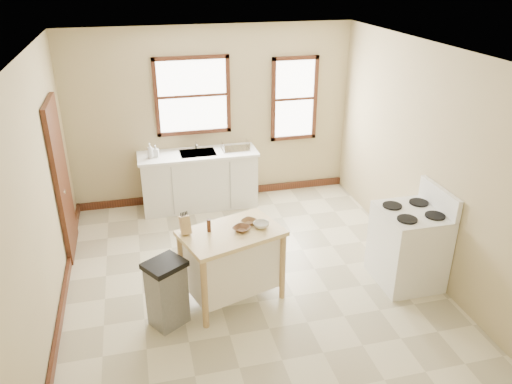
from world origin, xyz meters
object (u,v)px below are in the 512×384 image
at_px(pepper_grinder, 209,226).
at_px(gas_stove, 409,237).
at_px(soap_bottle_b, 156,151).
at_px(kitchen_island, 232,265).
at_px(bowl_a, 242,229).
at_px(dish_rack, 235,146).
at_px(bowl_b, 249,222).
at_px(knife_block, 185,226).
at_px(bowl_c, 261,225).
at_px(soap_bottle_a, 150,151).
at_px(trash_bin, 167,293).

bearing_deg(pepper_grinder, gas_stove, -5.02).
height_order(soap_bottle_b, kitchen_island, soap_bottle_b).
height_order(bowl_a, gas_stove, gas_stove).
distance_m(dish_rack, gas_stove, 3.14).
bearing_deg(bowl_a, bowl_b, 50.52).
distance_m(soap_bottle_b, knife_block, 2.45).
height_order(dish_rack, bowl_b, dish_rack).
bearing_deg(bowl_c, soap_bottle_b, 112.11).
bearing_deg(bowl_c, pepper_grinder, 175.83).
distance_m(kitchen_island, bowl_b, 0.55).
bearing_deg(soap_bottle_a, bowl_a, -63.93).
height_order(dish_rack, knife_block, knife_block).
height_order(soap_bottle_a, bowl_b, soap_bottle_a).
bearing_deg(knife_block, gas_stove, -17.70).
bearing_deg(kitchen_island, soap_bottle_b, 87.30).
bearing_deg(soap_bottle_b, bowl_a, -62.03).
height_order(dish_rack, bowl_c, dish_rack).
distance_m(soap_bottle_b, dish_rack, 1.25).
bearing_deg(soap_bottle_a, bowl_c, -59.03).
bearing_deg(bowl_b, soap_bottle_b, 110.77).
height_order(kitchen_island, knife_block, knife_block).
bearing_deg(dish_rack, gas_stove, -56.43).
bearing_deg(bowl_c, bowl_a, -173.96).
bearing_deg(soap_bottle_b, soap_bottle_a, -140.48).
xyz_separation_m(soap_bottle_a, kitchen_island, (0.75, -2.47, -0.59)).
xyz_separation_m(bowl_c, gas_stove, (1.81, -0.17, -0.31)).
distance_m(bowl_b, trash_bin, 1.21).
xyz_separation_m(kitchen_island, bowl_c, (0.35, 0.01, 0.48)).
xyz_separation_m(soap_bottle_a, knife_block, (0.25, -2.40, -0.04)).
bearing_deg(soap_bottle_b, knife_block, -75.30).
bearing_deg(bowl_a, kitchen_island, 175.09).
xyz_separation_m(soap_bottle_b, bowl_a, (0.78, -2.53, -0.09)).
xyz_separation_m(bowl_a, trash_bin, (-0.89, -0.26, -0.53)).
bearing_deg(gas_stove, trash_bin, -177.68).
distance_m(soap_bottle_b, trash_bin, 2.86).
bearing_deg(soap_bottle_a, bowl_b, -60.25).
bearing_deg(bowl_a, dish_rack, 79.69).
bearing_deg(knife_block, kitchen_island, -21.24).
height_order(pepper_grinder, trash_bin, pepper_grinder).
xyz_separation_m(dish_rack, bowl_b, (-0.34, -2.39, -0.05)).
bearing_deg(trash_bin, dish_rack, 31.53).
xyz_separation_m(soap_bottle_a, dish_rack, (1.33, 0.06, -0.07)).
bearing_deg(dish_rack, bowl_c, -92.12).
height_order(dish_rack, gas_stove, gas_stove).
bearing_deg(dish_rack, pepper_grinder, -105.27).
xyz_separation_m(dish_rack, bowl_a, (-0.46, -2.54, -0.05)).
xyz_separation_m(dish_rack, knife_block, (-1.08, -2.46, 0.03)).
xyz_separation_m(soap_bottle_a, pepper_grinder, (0.51, -2.41, -0.06)).
height_order(knife_block, pepper_grinder, knife_block).
distance_m(bowl_b, gas_stove, 1.97).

